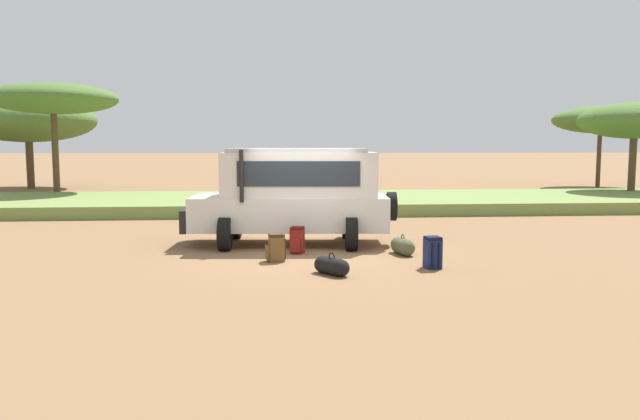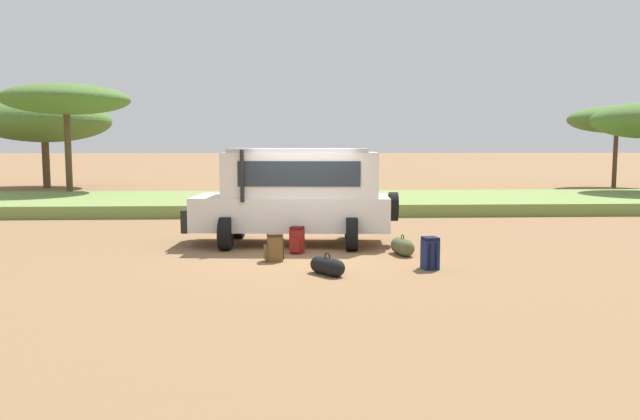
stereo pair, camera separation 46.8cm
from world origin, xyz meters
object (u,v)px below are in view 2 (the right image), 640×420
at_px(acacia_tree_far_left, 44,121).
at_px(duffel_bag_soft_canvas, 327,266).
at_px(duffel_bag_low_black_case, 402,247).
at_px(safari_vehicle, 296,194).
at_px(acacia_tree_left_mid, 66,100).
at_px(backpack_near_rear_wheel, 274,248).
at_px(acacia_tree_right_mid, 617,120).
at_px(backpack_beside_front_wheel, 297,240).
at_px(backpack_cluster_center, 430,253).

bearing_deg(acacia_tree_far_left, duffel_bag_soft_canvas, -59.31).
bearing_deg(duffel_bag_low_black_case, safari_vehicle, 145.08).
bearing_deg(acacia_tree_far_left, acacia_tree_left_mid, -63.60).
relative_size(backpack_near_rear_wheel, acacia_tree_right_mid, 0.11).
relative_size(backpack_beside_front_wheel, acacia_tree_right_mid, 0.11).
bearing_deg(backpack_near_rear_wheel, acacia_tree_far_left, 120.35).
height_order(duffel_bag_soft_canvas, acacia_tree_right_mid, acacia_tree_right_mid).
height_order(duffel_bag_low_black_case, acacia_tree_far_left, acacia_tree_far_left).
distance_m(safari_vehicle, backpack_cluster_center, 4.41).
relative_size(acacia_tree_far_left, acacia_tree_right_mid, 1.37).
xyz_separation_m(safari_vehicle, acacia_tree_left_mid, (-9.98, 12.58, 3.19)).
relative_size(safari_vehicle, duffel_bag_low_black_case, 6.30).
relative_size(backpack_cluster_center, acacia_tree_far_left, 0.09).
height_order(duffel_bag_low_black_case, acacia_tree_right_mid, acacia_tree_right_mid).
relative_size(backpack_cluster_center, acacia_tree_left_mid, 0.12).
distance_m(backpack_cluster_center, backpack_near_rear_wheel, 3.36).
bearing_deg(acacia_tree_right_mid, duffel_bag_low_black_case, -127.49).
xyz_separation_m(backpack_near_rear_wheel, acacia_tree_far_left, (-13.72, 23.43, 3.56)).
distance_m(acacia_tree_left_mid, acacia_tree_right_mid, 29.62).
bearing_deg(acacia_tree_left_mid, duffel_bag_low_black_case, -48.99).
xyz_separation_m(duffel_bag_low_black_case, duffel_bag_soft_canvas, (-1.87, -2.10, -0.02)).
bearing_deg(duffel_bag_soft_canvas, acacia_tree_far_left, 120.69).
xyz_separation_m(backpack_near_rear_wheel, acacia_tree_right_mid, (19.28, 21.92, 3.65)).
xyz_separation_m(safari_vehicle, duffel_bag_low_black_case, (2.44, -1.71, -1.10)).
distance_m(backpack_cluster_center, acacia_tree_left_mid, 20.78).
bearing_deg(acacia_tree_left_mid, acacia_tree_far_left, 116.40).
bearing_deg(acacia_tree_left_mid, backpack_near_rear_wheel, -57.52).
bearing_deg(backpack_near_rear_wheel, backpack_beside_front_wheel, 61.92).
bearing_deg(safari_vehicle, backpack_near_rear_wheel, -102.03).
xyz_separation_m(acacia_tree_far_left, acacia_tree_left_mid, (4.24, -8.53, 0.63)).
bearing_deg(backpack_near_rear_wheel, duffel_bag_low_black_case, 11.78).
relative_size(safari_vehicle, duffel_bag_soft_canvas, 7.18).
height_order(acacia_tree_far_left, acacia_tree_right_mid, acacia_tree_far_left).
relative_size(safari_vehicle, acacia_tree_right_mid, 0.99).
height_order(safari_vehicle, acacia_tree_far_left, acacia_tree_far_left).
bearing_deg(duffel_bag_low_black_case, backpack_beside_front_wheel, 172.21).
bearing_deg(duffel_bag_soft_canvas, acacia_tree_right_mid, 52.12).
relative_size(duffel_bag_soft_canvas, acacia_tree_left_mid, 0.14).
distance_m(backpack_beside_front_wheel, acacia_tree_far_left, 26.84).
relative_size(backpack_beside_front_wheel, acacia_tree_far_left, 0.08).
bearing_deg(safari_vehicle, backpack_beside_front_wheel, -89.56).
relative_size(backpack_beside_front_wheel, backpack_near_rear_wheel, 1.03).
relative_size(backpack_cluster_center, duffel_bag_low_black_case, 0.77).
bearing_deg(backpack_near_rear_wheel, acacia_tree_left_mid, 122.48).
xyz_separation_m(backpack_cluster_center, acacia_tree_right_mid, (16.08, 22.95, 3.62)).
bearing_deg(backpack_beside_front_wheel, duffel_bag_soft_canvas, -76.91).
height_order(backpack_cluster_center, backpack_near_rear_wheel, backpack_cluster_center).
xyz_separation_m(duffel_bag_low_black_case, acacia_tree_right_mid, (16.35, 21.31, 3.75)).
bearing_deg(backpack_cluster_center, acacia_tree_left_mid, 128.53).
relative_size(acacia_tree_left_mid, acacia_tree_right_mid, 1.01).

